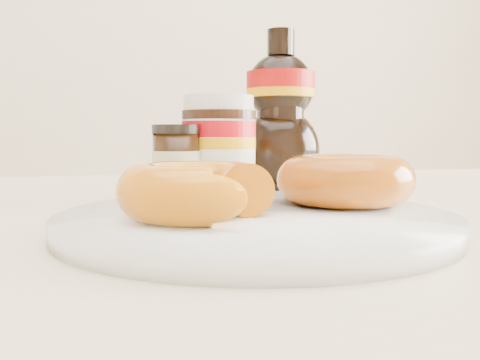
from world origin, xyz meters
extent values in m
cube|color=#F1E6CA|center=(0.00, 1.75, 1.30)|extent=(3.50, 0.10, 2.60)
cube|color=beige|center=(0.00, 0.10, 0.73)|extent=(1.40, 0.90, 0.04)
cylinder|color=white|center=(-0.03, -0.04, 0.76)|extent=(0.30, 0.30, 0.01)
torus|color=white|center=(-0.03, -0.04, 0.76)|extent=(0.30, 0.30, 0.01)
torus|color=orange|center=(-0.08, -0.06, 0.78)|extent=(0.12, 0.12, 0.04)
torus|color=#A1480A|center=(0.06, -0.01, 0.79)|extent=(0.15, 0.15, 0.04)
cylinder|color=white|center=(-0.02, 0.16, 0.80)|extent=(0.08, 0.08, 0.10)
cylinder|color=#9B050D|center=(-0.02, 0.16, 0.83)|extent=(0.08, 0.08, 0.02)
cylinder|color=#D89905|center=(-0.02, 0.16, 0.81)|extent=(0.08, 0.08, 0.01)
cylinder|color=black|center=(-0.02, 0.16, 0.84)|extent=(0.08, 0.08, 0.01)
cylinder|color=white|center=(-0.02, 0.16, 0.86)|extent=(0.08, 0.08, 0.02)
cylinder|color=black|center=(-0.07, 0.14, 0.79)|extent=(0.05, 0.05, 0.07)
cylinder|color=beige|center=(-0.07, 0.14, 0.79)|extent=(0.05, 0.05, 0.04)
cylinder|color=black|center=(-0.07, 0.14, 0.83)|extent=(0.05, 0.05, 0.01)
camera|label=1|loc=(-0.13, -0.42, 0.82)|focal=40.00mm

